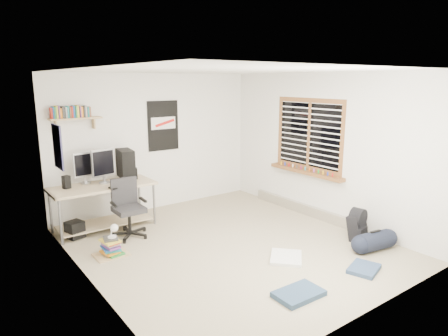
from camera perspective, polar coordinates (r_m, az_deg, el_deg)
floor at (r=5.99m, az=0.71°, el=-10.97°), size 4.00×4.50×0.01m
ceiling at (r=5.50m, az=0.78°, el=13.79°), size 4.00×4.50×0.01m
back_wall at (r=7.51m, az=-9.70°, el=3.64°), size 4.00×0.01×2.50m
left_wall at (r=4.71m, az=-19.12°, el=-2.07°), size 0.01×4.50×2.50m
right_wall at (r=6.99m, az=14.01°, el=2.79°), size 0.01×4.50×2.50m
desk at (r=6.78m, az=-16.78°, el=-5.36°), size 1.65×0.77×0.74m
monitor_left at (r=6.82m, az=-19.27°, el=-0.47°), size 0.36×0.13×0.39m
monitor_right at (r=6.73m, az=-16.81°, el=-0.23°), size 0.42×0.18×0.44m
pc_tower at (r=7.02m, az=-13.87°, el=0.61°), size 0.28×0.49×0.48m
keyboard at (r=6.49m, az=-14.37°, el=-2.46°), size 0.44×0.25×0.02m
speaker_left at (r=6.61m, az=-21.61°, el=-1.88°), size 0.13×0.13×0.20m
speaker_right at (r=6.91m, az=-12.66°, el=-0.76°), size 0.12×0.12×0.19m
office_chair at (r=6.31m, az=-13.45°, el=-5.30°), size 0.64×0.64×0.90m
wall_shelf at (r=6.81m, az=-20.43°, el=6.65°), size 0.80×0.22×0.24m
poster_back_wall at (r=7.51m, az=-8.67°, el=5.99°), size 0.62×0.03×0.92m
poster_left_wall at (r=5.81m, az=-22.68°, el=2.81°), size 0.02×0.42×0.60m
window at (r=7.11m, az=11.95°, el=4.69°), size 0.10×1.50×1.26m
baseboard_heater at (r=7.41m, az=11.51°, el=-5.78°), size 0.08×2.50×0.18m
backpack at (r=6.42m, az=18.49°, el=-8.05°), size 0.33×0.28×0.39m
duffel_bag at (r=6.15m, az=20.71°, el=-9.72°), size 0.31×0.31×0.54m
tshirt at (r=5.62m, az=8.86°, el=-12.52°), size 0.64×0.63×0.04m
jeans_a at (r=4.77m, az=10.62°, el=-17.24°), size 0.56×0.37×0.06m
jeans_b at (r=5.54m, az=19.36°, el=-13.43°), size 0.51×0.44×0.05m
book_stack at (r=5.83m, az=-15.88°, el=-10.52°), size 0.54×0.48×0.32m
desk_lamp at (r=5.73m, az=-15.76°, el=-8.43°), size 0.17×0.22×0.20m
subwoofer at (r=6.58m, az=-20.53°, el=-8.23°), size 0.29×0.29×0.26m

